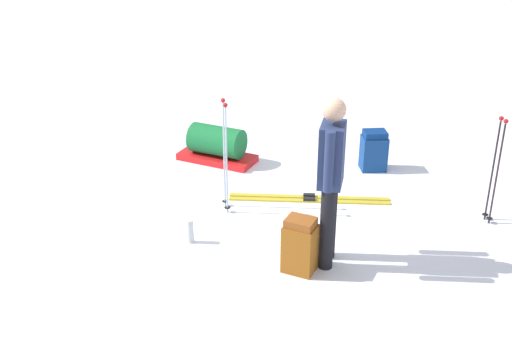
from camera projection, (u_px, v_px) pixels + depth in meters
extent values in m
plane|color=white|center=(256.00, 227.00, 6.98)|extent=(80.00, 80.00, 0.00)
cylinder|color=black|center=(329.00, 219.00, 6.27)|extent=(0.14, 0.14, 0.85)
cylinder|color=black|center=(327.00, 229.00, 6.09)|extent=(0.14, 0.14, 0.85)
cube|color=navy|center=(332.00, 155.00, 5.88)|extent=(0.37, 0.26, 0.60)
cylinder|color=navy|center=(335.00, 142.00, 6.08)|extent=(0.09, 0.09, 0.58)
cylinder|color=navy|center=(329.00, 162.00, 5.65)|extent=(0.09, 0.09, 0.58)
sphere|color=tan|center=(334.00, 110.00, 5.70)|extent=(0.22, 0.22, 0.22)
cube|color=gold|center=(309.00, 197.00, 7.62)|extent=(0.12, 1.90, 0.02)
cube|color=black|center=(309.00, 195.00, 7.61)|extent=(0.07, 0.14, 0.03)
cube|color=gold|center=(309.00, 201.00, 7.53)|extent=(0.12, 1.90, 0.02)
cube|color=black|center=(309.00, 199.00, 7.52)|extent=(0.07, 0.14, 0.03)
cube|color=navy|center=(374.00, 153.00, 8.30)|extent=(0.31, 0.36, 0.45)
cube|color=navy|center=(375.00, 134.00, 8.19)|extent=(0.28, 0.32, 0.08)
cube|color=brown|center=(300.00, 249.00, 6.11)|extent=(0.33, 0.36, 0.49)
cube|color=brown|center=(301.00, 223.00, 5.99)|extent=(0.29, 0.33, 0.08)
cylinder|color=black|center=(492.00, 172.00, 6.90)|extent=(0.02, 0.02, 1.17)
sphere|color=#A51919|center=(501.00, 118.00, 6.65)|extent=(0.05, 0.05, 0.05)
cylinder|color=black|center=(485.00, 215.00, 7.12)|extent=(0.07, 0.07, 0.01)
cylinder|color=black|center=(497.00, 175.00, 6.82)|extent=(0.02, 0.02, 1.17)
sphere|color=#A51919|center=(506.00, 121.00, 6.57)|extent=(0.05, 0.05, 0.05)
cylinder|color=black|center=(489.00, 218.00, 7.04)|extent=(0.07, 0.07, 0.01)
cylinder|color=#A9B7C6|center=(224.00, 156.00, 7.18)|extent=(0.02, 0.02, 1.26)
sphere|color=#A51919|center=(223.00, 100.00, 6.91)|extent=(0.05, 0.05, 0.05)
cylinder|color=black|center=(225.00, 201.00, 7.42)|extent=(0.07, 0.07, 0.01)
cylinder|color=#A9B7C6|center=(226.00, 162.00, 7.04)|extent=(0.02, 0.02, 1.26)
sphere|color=#A51919|center=(225.00, 105.00, 6.77)|extent=(0.05, 0.05, 0.05)
cylinder|color=black|center=(227.00, 207.00, 7.27)|extent=(0.07, 0.07, 0.01)
cube|color=red|center=(217.00, 157.00, 8.63)|extent=(0.78, 1.12, 0.09)
cylinder|color=#176832|center=(217.00, 141.00, 8.53)|extent=(0.63, 0.82, 0.40)
cylinder|color=#B6BFC5|center=(190.00, 231.00, 6.64)|extent=(0.07, 0.07, 0.26)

